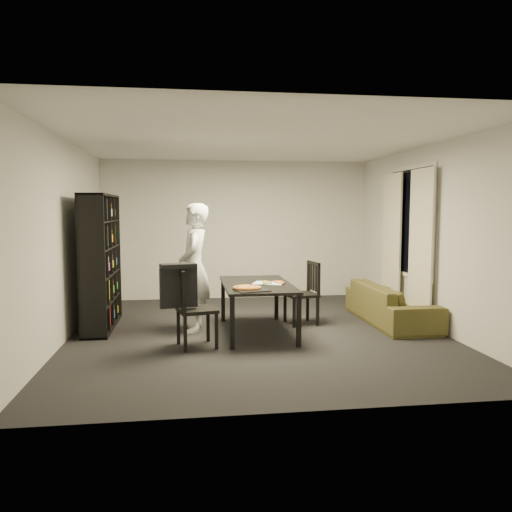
{
  "coord_description": "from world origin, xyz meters",
  "views": [
    {
      "loc": [
        -0.94,
        -6.69,
        1.69
      ],
      "look_at": [
        0.0,
        0.07,
        1.05
      ],
      "focal_mm": 35.0,
      "sensor_mm": 36.0,
      "label": 1
    }
  ],
  "objects": [
    {
      "name": "draped_jacket",
      "position": [
        -1.05,
        -0.67,
        0.8
      ],
      "size": [
        0.46,
        0.28,
        0.53
      ],
      "rotation": [
        0.0,
        0.0,
        1.8
      ],
      "color": "black",
      "rests_on": "chair_left"
    },
    {
      "name": "person",
      "position": [
        -0.84,
        0.2,
        0.89
      ],
      "size": [
        0.47,
        0.68,
        1.77
      ],
      "primitive_type": "imported",
      "rotation": [
        0.0,
        0.0,
        -1.64
      ],
      "color": "silver",
      "rests_on": "room"
    },
    {
      "name": "sofa",
      "position": [
        2.08,
        0.32,
        0.29
      ],
      "size": [
        0.77,
        1.96,
        0.57
      ],
      "primitive_type": "imported",
      "rotation": [
        0.0,
        0.0,
        1.57
      ],
      "color": "#46421C",
      "rests_on": "room"
    },
    {
      "name": "kitchen_towel",
      "position": [
        0.16,
        -0.05,
        0.69
      ],
      "size": [
        0.48,
        0.43,
        0.01
      ],
      "primitive_type": "cube",
      "rotation": [
        0.0,
        0.0,
        -0.39
      ],
      "color": "white",
      "rests_on": "dining_table"
    },
    {
      "name": "pepperoni_pizza",
      "position": [
        -0.19,
        -0.54,
        0.71
      ],
      "size": [
        0.35,
        0.35,
        0.03
      ],
      "rotation": [
        0.0,
        0.0,
        -0.37
      ],
      "color": "#AE6832",
      "rests_on": "dining_table"
    },
    {
      "name": "room",
      "position": [
        0.0,
        0.0,
        1.3
      ],
      "size": [
        5.01,
        5.51,
        2.61
      ],
      "color": "black",
      "rests_on": "ground"
    },
    {
      "name": "window_pane",
      "position": [
        2.48,
        0.6,
        1.5
      ],
      "size": [
        0.02,
        1.4,
        1.6
      ],
      "primitive_type": "cube",
      "color": "black",
      "rests_on": "room"
    },
    {
      "name": "pizza_slices",
      "position": [
        0.21,
        -0.05,
        0.7
      ],
      "size": [
        0.42,
        0.37,
        0.01
      ],
      "primitive_type": null,
      "rotation": [
        0.0,
        0.0,
        -0.19
      ],
      "color": "#BD8E3B",
      "rests_on": "dining_table"
    },
    {
      "name": "curtain_left",
      "position": [
        2.4,
        0.08,
        1.15
      ],
      "size": [
        0.03,
        0.7,
        2.25
      ],
      "primitive_type": "cube",
      "color": "beige",
      "rests_on": "room"
    },
    {
      "name": "chair_right",
      "position": [
        0.81,
        0.42,
        0.53
      ],
      "size": [
        0.49,
        0.49,
        0.92
      ],
      "rotation": [
        0.0,
        0.0,
        -1.4
      ],
      "color": "black",
      "rests_on": "room"
    },
    {
      "name": "chair_left",
      "position": [
        -0.92,
        -0.64,
        0.55
      ],
      "size": [
        0.54,
        0.54,
        0.96
      ],
      "rotation": [
        0.0,
        0.0,
        1.8
      ],
      "color": "black",
      "rests_on": "room"
    },
    {
      "name": "baking_tray",
      "position": [
        -0.15,
        -0.61,
        0.69
      ],
      "size": [
        0.47,
        0.42,
        0.01
      ],
      "primitive_type": "cube",
      "rotation": [
        0.0,
        0.0,
        0.27
      ],
      "color": "black",
      "rests_on": "dining_table"
    },
    {
      "name": "window_frame",
      "position": [
        2.48,
        0.6,
        1.5
      ],
      "size": [
        0.03,
        1.52,
        1.72
      ],
      "primitive_type": "cube",
      "color": "white",
      "rests_on": "room"
    },
    {
      "name": "bookshelf",
      "position": [
        -2.16,
        0.6,
        0.95
      ],
      "size": [
        0.35,
        1.5,
        1.9
      ],
      "primitive_type": "cube",
      "color": "black",
      "rests_on": "room"
    },
    {
      "name": "dining_table",
      "position": [
        0.0,
        -0.03,
        0.62
      ],
      "size": [
        0.91,
        1.64,
        0.68
      ],
      "color": "black",
      "rests_on": "room"
    },
    {
      "name": "curtain_right",
      "position": [
        2.4,
        1.12,
        1.15
      ],
      "size": [
        0.03,
        0.7,
        2.25
      ],
      "primitive_type": "cube",
      "color": "beige",
      "rests_on": "room"
    }
  ]
}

